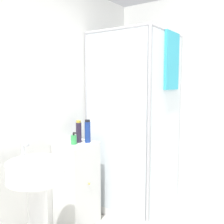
{
  "coord_description": "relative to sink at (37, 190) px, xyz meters",
  "views": [
    {
      "loc": [
        -1.41,
        -0.3,
        1.48
      ],
      "look_at": [
        0.68,
        1.18,
        1.2
      ],
      "focal_mm": 42.0,
      "sensor_mm": 36.0,
      "label": 1
    }
  ],
  "objects": [
    {
      "name": "wall_back",
      "position": [
        0.13,
        0.37,
        0.61
      ],
      "size": [
        6.4,
        0.06,
        2.5
      ],
      "primitive_type": "cube",
      "color": "white",
      "rests_on": "ground_plane"
    },
    {
      "name": "shower_enclosure",
      "position": [
        1.33,
        -0.15,
        -0.05
      ],
      "size": [
        0.83,
        0.86,
        2.05
      ],
      "color": "white",
      "rests_on": "ground_plane"
    },
    {
      "name": "vanity_cabinet",
      "position": [
        0.65,
        0.18,
        -0.21
      ],
      "size": [
        0.4,
        0.33,
        0.87
      ],
      "color": "silver",
      "rests_on": "ground_plane"
    },
    {
      "name": "sink",
      "position": [
        0.0,
        0.0,
        0.0
      ],
      "size": [
        0.46,
        0.46,
        1.01
      ],
      "color": "white",
      "rests_on": "ground_plane"
    },
    {
      "name": "soap_dispenser",
      "position": [
        0.61,
        0.18,
        0.27
      ],
      "size": [
        0.06,
        0.06,
        0.12
      ],
      "color": "green",
      "rests_on": "vanity_cabinet"
    },
    {
      "name": "shampoo_bottle_tall_black",
      "position": [
        0.71,
        0.19,
        0.34
      ],
      "size": [
        0.06,
        0.06,
        0.23
      ],
      "color": "#281E33",
      "rests_on": "vanity_cabinet"
    },
    {
      "name": "shampoo_bottle_blue",
      "position": [
        0.76,
        0.12,
        0.34
      ],
      "size": [
        0.06,
        0.06,
        0.24
      ],
      "color": "navy",
      "rests_on": "vanity_cabinet"
    }
  ]
}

